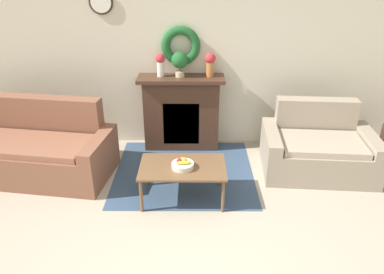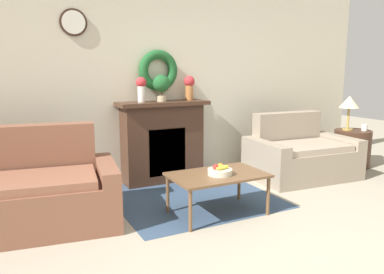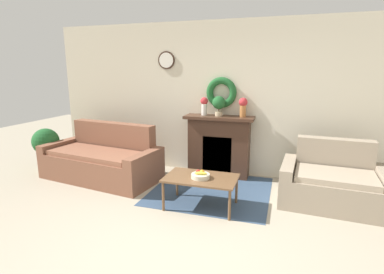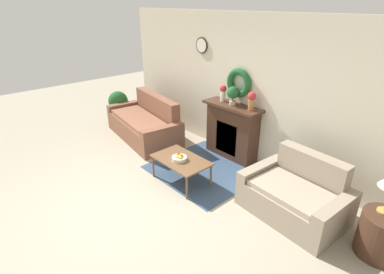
{
  "view_description": "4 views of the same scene",
  "coord_description": "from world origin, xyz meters",
  "px_view_note": "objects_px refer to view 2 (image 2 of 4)",
  "views": [
    {
      "loc": [
        0.05,
        -2.53,
        2.57
      ],
      "look_at": [
        0.02,
        1.49,
        0.63
      ],
      "focal_mm": 35.0,
      "sensor_mm": 36.0,
      "label": 1
    },
    {
      "loc": [
        -2.0,
        -2.05,
        1.49
      ],
      "look_at": [
        -0.21,
        1.47,
        0.78
      ],
      "focal_mm": 35.0,
      "sensor_mm": 36.0,
      "label": 2
    },
    {
      "loc": [
        0.97,
        -2.57,
        1.85
      ],
      "look_at": [
        -0.32,
        1.49,
        0.9
      ],
      "focal_mm": 28.0,
      "sensor_mm": 36.0,
      "label": 3
    },
    {
      "loc": [
        3.32,
        -1.67,
        2.86
      ],
      "look_at": [
        -0.12,
        1.43,
        0.74
      ],
      "focal_mm": 28.0,
      "sensor_mm": 36.0,
      "label": 4
    }
  ],
  "objects_px": {
    "fireplace": "(163,141)",
    "table_lamp": "(349,103)",
    "couch_left": "(6,196)",
    "potted_plant_on_mantel": "(161,85)",
    "loveseat_right": "(300,155)",
    "fruit_bowl": "(220,171)",
    "vase_on_mantel_right": "(189,86)",
    "mug": "(364,127)",
    "side_table_by_loveseat": "(352,148)",
    "coffee_table": "(218,177)",
    "vase_on_mantel_left": "(141,87)"
  },
  "relations": [
    {
      "from": "fireplace",
      "to": "vase_on_mantel_left",
      "type": "xyz_separation_m",
      "value": [
        -0.28,
        0.01,
        0.72
      ]
    },
    {
      "from": "couch_left",
      "to": "table_lamp",
      "type": "distance_m",
      "value": 4.81
    },
    {
      "from": "loveseat_right",
      "to": "potted_plant_on_mantel",
      "type": "bearing_deg",
      "value": 164.47
    },
    {
      "from": "mug",
      "to": "table_lamp",
      "type": "bearing_deg",
      "value": 141.84
    },
    {
      "from": "loveseat_right",
      "to": "table_lamp",
      "type": "height_order",
      "value": "table_lamp"
    },
    {
      "from": "fireplace",
      "to": "vase_on_mantel_left",
      "type": "bearing_deg",
      "value": 178.87
    },
    {
      "from": "side_table_by_loveseat",
      "to": "potted_plant_on_mantel",
      "type": "height_order",
      "value": "potted_plant_on_mantel"
    },
    {
      "from": "couch_left",
      "to": "coffee_table",
      "type": "relative_size",
      "value": 2.19
    },
    {
      "from": "potted_plant_on_mantel",
      "to": "couch_left",
      "type": "bearing_deg",
      "value": -158.63
    },
    {
      "from": "loveseat_right",
      "to": "side_table_by_loveseat",
      "type": "height_order",
      "value": "loveseat_right"
    },
    {
      "from": "coffee_table",
      "to": "fruit_bowl",
      "type": "bearing_deg",
      "value": -85.84
    },
    {
      "from": "vase_on_mantel_left",
      "to": "potted_plant_on_mantel",
      "type": "height_order",
      "value": "potted_plant_on_mantel"
    },
    {
      "from": "mug",
      "to": "vase_on_mantel_right",
      "type": "relative_size",
      "value": 0.3
    },
    {
      "from": "couch_left",
      "to": "vase_on_mantel_right",
      "type": "relative_size",
      "value": 6.56
    },
    {
      "from": "fireplace",
      "to": "potted_plant_on_mantel",
      "type": "xyz_separation_m",
      "value": [
        -0.01,
        -0.01,
        0.75
      ]
    },
    {
      "from": "fireplace",
      "to": "table_lamp",
      "type": "relative_size",
      "value": 2.28
    },
    {
      "from": "loveseat_right",
      "to": "mug",
      "type": "xyz_separation_m",
      "value": [
        1.24,
        -0.03,
        0.32
      ]
    },
    {
      "from": "loveseat_right",
      "to": "mug",
      "type": "height_order",
      "value": "loveseat_right"
    },
    {
      "from": "loveseat_right",
      "to": "vase_on_mantel_right",
      "type": "distance_m",
      "value": 1.83
    },
    {
      "from": "table_lamp",
      "to": "vase_on_mantel_left",
      "type": "height_order",
      "value": "vase_on_mantel_left"
    },
    {
      "from": "side_table_by_loveseat",
      "to": "table_lamp",
      "type": "xyz_separation_m",
      "value": [
        -0.07,
        0.05,
        0.7
      ]
    },
    {
      "from": "fruit_bowl",
      "to": "potted_plant_on_mantel",
      "type": "relative_size",
      "value": 0.73
    },
    {
      "from": "mug",
      "to": "vase_on_mantel_left",
      "type": "bearing_deg",
      "value": 168.09
    },
    {
      "from": "fruit_bowl",
      "to": "side_table_by_loveseat",
      "type": "distance_m",
      "value": 2.98
    },
    {
      "from": "coffee_table",
      "to": "fireplace",
      "type": "bearing_deg",
      "value": 92.25
    },
    {
      "from": "table_lamp",
      "to": "vase_on_mantel_left",
      "type": "distance_m",
      "value": 3.2
    },
    {
      "from": "fireplace",
      "to": "loveseat_right",
      "type": "distance_m",
      "value": 1.94
    },
    {
      "from": "fruit_bowl",
      "to": "mug",
      "type": "distance_m",
      "value": 3.07
    },
    {
      "from": "fireplace",
      "to": "table_lamp",
      "type": "height_order",
      "value": "table_lamp"
    },
    {
      "from": "couch_left",
      "to": "potted_plant_on_mantel",
      "type": "distance_m",
      "value": 2.25
    },
    {
      "from": "coffee_table",
      "to": "vase_on_mantel_left",
      "type": "bearing_deg",
      "value": 103.83
    },
    {
      "from": "fruit_bowl",
      "to": "coffee_table",
      "type": "bearing_deg",
      "value": 94.16
    },
    {
      "from": "loveseat_right",
      "to": "vase_on_mantel_left",
      "type": "bearing_deg",
      "value": 166.34
    },
    {
      "from": "loveseat_right",
      "to": "vase_on_mantel_left",
      "type": "xyz_separation_m",
      "value": [
        -2.08,
        0.67,
        0.96
      ]
    },
    {
      "from": "table_lamp",
      "to": "mug",
      "type": "xyz_separation_m",
      "value": [
        0.19,
        -0.15,
        -0.37
      ]
    },
    {
      "from": "table_lamp",
      "to": "potted_plant_on_mantel",
      "type": "xyz_separation_m",
      "value": [
        -2.87,
        0.53,
        0.31
      ]
    },
    {
      "from": "mug",
      "to": "vase_on_mantel_left",
      "type": "distance_m",
      "value": 3.46
    },
    {
      "from": "vase_on_mantel_left",
      "to": "side_table_by_loveseat",
      "type": "bearing_deg",
      "value": -10.71
    },
    {
      "from": "coffee_table",
      "to": "side_table_by_loveseat",
      "type": "relative_size",
      "value": 1.73
    },
    {
      "from": "fruit_bowl",
      "to": "potted_plant_on_mantel",
      "type": "bearing_deg",
      "value": 92.86
    },
    {
      "from": "fireplace",
      "to": "side_table_by_loveseat",
      "type": "distance_m",
      "value": 3.0
    },
    {
      "from": "side_table_by_loveseat",
      "to": "table_lamp",
      "type": "bearing_deg",
      "value": 141.34
    },
    {
      "from": "vase_on_mantel_right",
      "to": "coffee_table",
      "type": "bearing_deg",
      "value": -104.43
    },
    {
      "from": "loveseat_right",
      "to": "potted_plant_on_mantel",
      "type": "height_order",
      "value": "potted_plant_on_mantel"
    },
    {
      "from": "side_table_by_loveseat",
      "to": "vase_on_mantel_left",
      "type": "relative_size",
      "value": 1.79
    },
    {
      "from": "table_lamp",
      "to": "vase_on_mantel_right",
      "type": "xyz_separation_m",
      "value": [
        -2.46,
        0.55,
        0.29
      ]
    },
    {
      "from": "mug",
      "to": "vase_on_mantel_left",
      "type": "height_order",
      "value": "vase_on_mantel_left"
    },
    {
      "from": "couch_left",
      "to": "potted_plant_on_mantel",
      "type": "bearing_deg",
      "value": 29.61
    },
    {
      "from": "coffee_table",
      "to": "potted_plant_on_mantel",
      "type": "distance_m",
      "value": 1.61
    },
    {
      "from": "side_table_by_loveseat",
      "to": "vase_on_mantel_right",
      "type": "relative_size",
      "value": 1.74
    }
  ]
}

